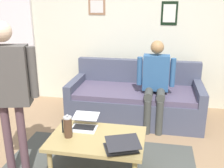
{
  "coord_description": "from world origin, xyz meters",
  "views": [
    {
      "loc": [
        -0.56,
        2.33,
        1.83
      ],
      "look_at": [
        0.02,
        -0.77,
        0.8
      ],
      "focal_mm": 41.49,
      "sensor_mm": 36.0,
      "label": 1
    }
  ],
  "objects": [
    {
      "name": "laptop_center",
      "position": [
        0.24,
        -0.24,
        0.48
      ],
      "size": [
        0.29,
        0.32,
        0.12
      ],
      "color": "silver",
      "rests_on": "coffee_table"
    },
    {
      "name": "person_standing",
      "position": [
        0.88,
        0.16,
        1.05
      ],
      "size": [
        0.58,
        0.28,
        1.65
      ],
      "color": "#583E45",
      "rests_on": "ground_plane"
    },
    {
      "name": "laptop_left",
      "position": [
        -0.25,
        0.16,
        0.48
      ],
      "size": [
        0.41,
        0.41,
        0.15
      ],
      "color": "#28282D",
      "rests_on": "coffee_table"
    },
    {
      "name": "interior_door",
      "position": [
        2.15,
        -2.11,
        1.02
      ],
      "size": [
        0.82,
        0.09,
        2.05
      ],
      "color": "white",
      "rests_on": "ground_plane"
    },
    {
      "name": "french_press",
      "position": [
        0.35,
        -0.0,
        0.55
      ],
      "size": [
        0.11,
        0.09,
        0.26
      ],
      "color": "#4C3323",
      "rests_on": "coffee_table"
    },
    {
      "name": "back_wall",
      "position": [
        -0.0,
        -2.2,
        1.35
      ],
      "size": [
        7.04,
        0.11,
        2.7
      ],
      "color": "beige",
      "rests_on": "ground_plane"
    },
    {
      "name": "coffee_table",
      "position": [
        0.05,
        -0.05,
        0.38
      ],
      "size": [
        1.01,
        0.67,
        0.43
      ],
      "color": "tan",
      "rests_on": "ground_plane"
    },
    {
      "name": "person_seated",
      "position": [
        -0.52,
        -1.3,
        0.73
      ],
      "size": [
        0.55,
        0.51,
        1.28
      ],
      "color": "#3F413C",
      "rests_on": "ground_plane"
    },
    {
      "name": "couch",
      "position": [
        -0.22,
        -1.53,
        0.3
      ],
      "size": [
        2.03,
        0.92,
        0.88
      ],
      "color": "#464B5E",
      "rests_on": "ground_plane"
    }
  ]
}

